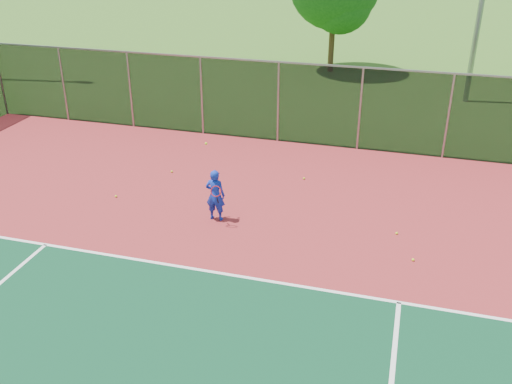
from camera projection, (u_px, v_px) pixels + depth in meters
ground at (279, 381)px, 10.54m from camera, size 120.00×120.00×0.00m
court_apron at (301, 315)px, 12.26m from camera, size 30.00×20.00×0.02m
fence_back at (360, 108)px, 20.22m from camera, size 30.00×0.06×3.03m
tennis_player at (215, 195)px, 15.77m from camera, size 0.59×0.59×2.25m
practice_ball_0 at (304, 178)px, 18.47m from camera, size 0.07×0.07×0.07m
practice_ball_2 at (172, 172)px, 18.97m from camera, size 0.07×0.07×0.07m
practice_ball_3 at (397, 233)px, 15.31m from camera, size 0.07×0.07×0.07m
practice_ball_4 at (116, 196)px, 17.31m from camera, size 0.07×0.07×0.07m
practice_ball_5 at (413, 260)px, 14.14m from camera, size 0.07×0.07×0.07m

